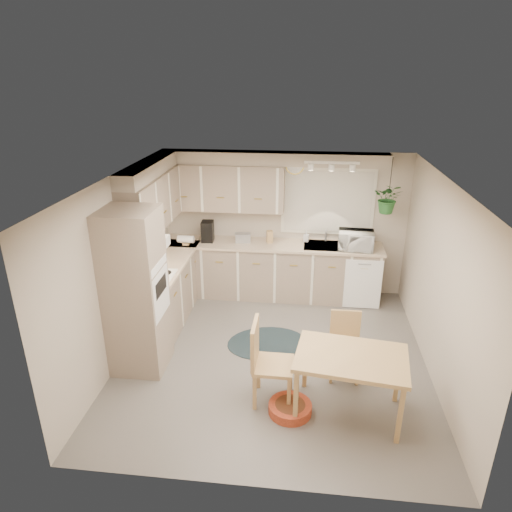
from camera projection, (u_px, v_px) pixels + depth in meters
The scene contains 35 objects.
floor at pixel (273, 356), 6.14m from camera, with size 4.20×4.20×0.00m, color #5E5953.
ceiling at pixel (276, 180), 5.24m from camera, with size 4.20×4.20×0.00m, color white.
wall_back at pixel (284, 223), 7.62m from camera, with size 4.00×0.04×2.40m, color #B5A896.
wall_front at pixel (255, 380), 3.76m from camera, with size 4.00×0.04×2.40m, color #B5A896.
wall_left at pixel (121, 268), 5.90m from camera, with size 0.04×4.20×2.40m, color #B5A896.
wall_right at pixel (440, 283), 5.48m from camera, with size 0.04×4.20×2.40m, color #B5A896.
base_cab_left at pixel (167, 291), 6.96m from camera, with size 0.60×1.85×0.90m, color gray.
base_cab_back at pixel (270, 271), 7.65m from camera, with size 3.60×0.60×0.90m, color gray.
counter_left at pixel (165, 262), 6.78m from camera, with size 0.64×1.89×0.04m, color #CBB494.
counter_back at pixel (270, 245), 7.47m from camera, with size 3.64×0.64×0.04m, color #CBB494.
oven_stack at pixel (136, 292), 5.58m from camera, with size 0.65×0.65×2.10m, color gray.
wall_oven_face at pixel (161, 294), 5.55m from camera, with size 0.02×0.56×0.58m, color white.
upper_cab_left at pixel (154, 201), 6.57m from camera, with size 0.35×2.00×0.75m, color gray.
upper_cab_back at pixel (222, 187), 7.33m from camera, with size 2.00×0.35×0.75m, color gray.
soffit_left at pixel (150, 168), 6.39m from camera, with size 0.30×2.00×0.20m, color #B5A896.
soffit_back at pixel (272, 158), 7.09m from camera, with size 3.60×0.30×0.20m, color #B5A896.
cooktop at pixel (154, 277), 6.24m from camera, with size 0.52×0.58×0.02m, color white.
range_hood at pixel (149, 246), 6.07m from camera, with size 0.40×0.60×0.14m, color white.
window_blinds at pixel (328, 202), 7.37m from camera, with size 1.40×0.02×1.00m, color white.
window_frame at pixel (328, 202), 7.38m from camera, with size 1.50×0.02×1.10m, color silver.
sink at pixel (326, 248), 7.39m from camera, with size 0.70×0.48×0.10m, color #9B9DA2.
dishwasher_front at pixel (363, 285), 7.22m from camera, with size 0.58×0.01×0.83m, color white.
track_light_bar at pixel (332, 162), 6.62m from camera, with size 0.80×0.04×0.04m, color white.
wall_clock at pixel (295, 165), 7.21m from camera, with size 0.30×0.30×0.03m, color #D9BD4C.
dining_table at pixel (349, 385), 5.00m from camera, with size 1.18×0.79×0.74m, color tan.
chair_left at pixel (274, 363), 5.15m from camera, with size 0.47×0.47×1.00m, color tan.
chair_back at pixel (345, 347), 5.59m from camera, with size 0.39×0.39×0.84m, color tan.
braided_rug at pixel (267, 343), 6.43m from camera, with size 1.12×0.84×0.01m, color black.
pet_bed at pixel (290, 408), 5.11m from camera, with size 0.49×0.49×0.11m, color #C54527.
microwave at pixel (356, 238), 7.16m from camera, with size 0.54×0.30×0.37m, color white.
soap_bottle at pixel (306, 239), 7.53m from camera, with size 0.08×0.18×0.08m, color white.
hanging_plant at pixel (388, 202), 6.89m from camera, with size 0.42×0.46×0.36m, color #245C26.
coffee_maker at pixel (208, 231), 7.51m from camera, with size 0.19×0.23×0.34m, color black.
toaster at pixel (243, 238), 7.51m from camera, with size 0.25×0.14×0.15m, color #9B9DA2.
knife_block at pixel (270, 237), 7.48m from camera, with size 0.09×0.09×0.20m, color tan.
Camera 1 is at (0.36, -5.17, 3.57)m, focal length 32.00 mm.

